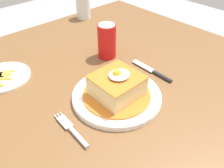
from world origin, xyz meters
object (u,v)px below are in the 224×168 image
soda_can (107,41)px  drinking_glass (83,9)px  knife (157,73)px  side_plate_fries (3,77)px  main_plate (117,96)px  fork (74,132)px

soda_can → drinking_glass: 0.39m
knife → side_plate_fries: side_plate_fries is taller
main_plate → soda_can: soda_can is taller
fork → main_plate: bearing=8.7°
fork → soda_can: soda_can is taller
side_plate_fries → drinking_glass: bearing=24.5°
main_plate → fork: size_ratio=1.83×
drinking_glass → fork: bearing=-129.0°
knife → drinking_glass: drinking_glass is taller
main_plate → fork: 0.17m
main_plate → soda_can: size_ratio=2.09×
side_plate_fries → knife: bearing=-40.2°
fork → side_plate_fries: 0.35m
fork → knife: (0.35, 0.02, 0.00)m
drinking_glass → side_plate_fries: drinking_glass is taller
fork → knife: bearing=3.5°
soda_can → drinking_glass: (0.16, 0.35, -0.02)m
fork → knife: 0.35m
knife → side_plate_fries: (-0.38, 0.32, -0.00)m
side_plate_fries → fork: bearing=-84.0°
main_plate → drinking_glass: size_ratio=2.47×
main_plate → knife: main_plate is taller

